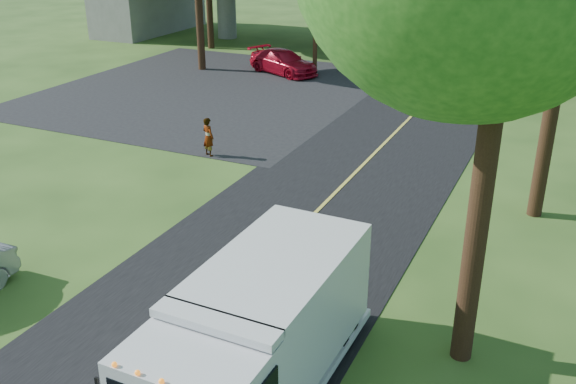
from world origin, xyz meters
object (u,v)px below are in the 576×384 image
Objects in this scene: red_sedan at (283,62)px; pedestrian at (208,137)px; traffic_signal at (352,14)px; step_van at (260,332)px.

pedestrian is at bearing -143.33° from red_sedan.
traffic_signal reaches higher than step_van.
traffic_signal reaches higher than pedestrian.
pedestrian reaches higher than red_sedan.
red_sedan is at bearing 115.39° from step_van.
step_van is 4.15× the size of pedestrian.
traffic_signal is at bearing -67.36° from pedestrian.
red_sedan is (-3.11, -2.91, -2.52)m from traffic_signal.
red_sedan is at bearing -54.56° from pedestrian.
step_van is 13.64m from pedestrian.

